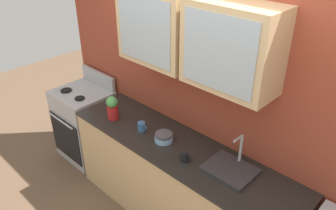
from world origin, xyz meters
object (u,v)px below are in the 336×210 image
Objects in this scene: stove_range at (85,124)px; vase at (112,108)px; bowl_stack at (164,137)px; sink_faucet at (230,168)px; cup_near_sink at (184,156)px; cup_near_bowls at (142,127)px.

vase reaches higher than stove_range.
stove_range is 1.49m from bowl_stack.
sink_faucet is at bearing 6.49° from bowl_stack.
vase is 2.26× the size of cup_near_sink.
sink_faucet is (2.09, 0.06, 0.47)m from stove_range.
cup_near_bowls is at bearing -174.07° from bowl_stack.
bowl_stack is at bearing 5.93° from cup_near_bowls.
sink_faucet is 3.62× the size of cup_near_bowls.
stove_range is 9.69× the size of cup_near_sink.
vase is 2.28× the size of cup_near_bowls.
vase is at bearing -172.16° from cup_near_bowls.
cup_near_bowls is (1.13, -0.05, 0.49)m from stove_range.
sink_faucet is 2.35× the size of bowl_stack.
cup_near_sink is 0.61m from cup_near_bowls.
cup_near_bowls is at bearing -173.67° from sink_faucet.
vase is at bearing -7.68° from stove_range.
cup_near_sink is at bearing -3.54° from stove_range.
vase is at bearing -173.24° from sink_faucet.
sink_faucet is 1.35m from vase.
stove_range reaches higher than cup_near_sink.
sink_faucet reaches higher than bowl_stack.
cup_near_sink reaches higher than bowl_stack.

